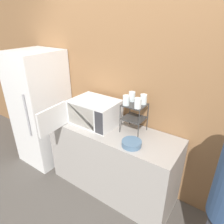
# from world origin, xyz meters

# --- Properties ---
(ground_plane) EXTENTS (12.00, 12.00, 0.00)m
(ground_plane) POSITION_xyz_m (0.00, 0.00, 0.00)
(ground_plane) COLOR #4C4742
(wall_back) EXTENTS (8.00, 0.06, 2.60)m
(wall_back) POSITION_xyz_m (0.00, 0.63, 1.30)
(wall_back) COLOR olive
(wall_back) RESTS_ON ground_plane
(counter) EXTENTS (1.66, 0.59, 0.92)m
(counter) POSITION_xyz_m (0.00, 0.29, 0.46)
(counter) COLOR #9E9993
(counter) RESTS_ON ground_plane
(microwave) EXTENTS (0.60, 0.86, 0.31)m
(microwave) POSITION_xyz_m (-0.29, 0.29, 1.07)
(microwave) COLOR silver
(microwave) RESTS_ON counter
(dish_rack) EXTENTS (0.25, 0.23, 0.34)m
(dish_rack) POSITION_xyz_m (0.23, 0.41, 1.16)
(dish_rack) COLOR #333333
(dish_rack) RESTS_ON counter
(glass_front_left) EXTENTS (0.08, 0.08, 0.11)m
(glass_front_left) POSITION_xyz_m (0.16, 0.34, 1.32)
(glass_front_left) COLOR silver
(glass_front_left) RESTS_ON dish_rack
(glass_back_right) EXTENTS (0.08, 0.08, 0.11)m
(glass_back_right) POSITION_xyz_m (0.30, 0.48, 1.32)
(glass_back_right) COLOR silver
(glass_back_right) RESTS_ON dish_rack
(glass_front_right) EXTENTS (0.08, 0.08, 0.11)m
(glass_front_right) POSITION_xyz_m (0.30, 0.34, 1.32)
(glass_front_right) COLOR silver
(glass_front_right) RESTS_ON dish_rack
(glass_back_left) EXTENTS (0.08, 0.08, 0.11)m
(glass_back_left) POSITION_xyz_m (0.15, 0.48, 1.32)
(glass_back_left) COLOR silver
(glass_back_left) RESTS_ON dish_rack
(bowl) EXTENTS (0.21, 0.21, 0.06)m
(bowl) POSITION_xyz_m (0.36, 0.14, 0.95)
(bowl) COLOR slate
(bowl) RESTS_ON counter
(refrigerator) EXTENTS (0.65, 0.71, 1.74)m
(refrigerator) POSITION_xyz_m (-1.29, 0.25, 0.87)
(refrigerator) COLOR white
(refrigerator) RESTS_ON ground_plane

